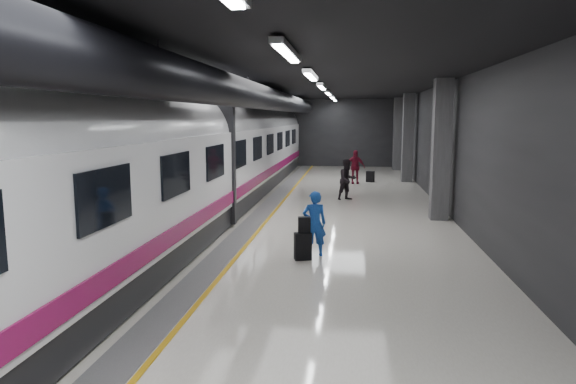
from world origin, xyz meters
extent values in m
plane|color=white|center=(0.00, 0.00, 0.00)|extent=(40.00, 40.00, 0.00)
cube|color=black|center=(0.00, 0.00, 4.50)|extent=(10.00, 40.00, 0.02)
cube|color=#28282B|center=(0.00, 20.00, 2.25)|extent=(10.00, 0.02, 4.50)
cube|color=#28282B|center=(-5.00, 0.00, 2.25)|extent=(0.02, 40.00, 4.50)
cube|color=#28282B|center=(5.00, 0.00, 2.25)|extent=(0.02, 40.00, 4.50)
cube|color=slate|center=(-1.35, 0.00, 0.01)|extent=(0.65, 39.80, 0.01)
cube|color=gold|center=(-0.95, 0.00, 0.01)|extent=(0.10, 39.80, 0.01)
cylinder|color=black|center=(-1.30, 0.00, 3.95)|extent=(0.80, 38.00, 0.80)
cube|color=silver|center=(0.60, -6.00, 4.40)|extent=(0.22, 2.60, 0.10)
cube|color=silver|center=(0.60, -1.00, 4.40)|extent=(0.22, 2.60, 0.10)
cube|color=silver|center=(0.60, 4.00, 4.40)|extent=(0.22, 2.60, 0.10)
cube|color=silver|center=(0.60, 9.00, 4.40)|extent=(0.22, 2.60, 0.10)
cube|color=silver|center=(0.60, 14.00, 4.40)|extent=(0.22, 2.60, 0.10)
cube|color=silver|center=(0.60, 18.00, 4.40)|extent=(0.22, 2.60, 0.10)
cube|color=#515154|center=(4.55, 2.00, 2.25)|extent=(0.55, 0.55, 4.50)
cube|color=#515154|center=(4.55, 12.00, 2.25)|extent=(0.55, 0.55, 4.50)
cube|color=#515154|center=(4.55, 18.00, 2.25)|extent=(0.55, 0.55, 4.50)
cube|color=black|center=(-3.25, 0.00, 0.35)|extent=(2.80, 38.00, 0.60)
cube|color=white|center=(-3.25, 0.00, 1.75)|extent=(2.90, 38.00, 2.20)
cylinder|color=white|center=(-3.25, 0.00, 2.70)|extent=(2.80, 38.00, 2.80)
cube|color=maroon|center=(-1.78, 0.00, 0.95)|extent=(0.04, 38.00, 0.35)
cube|color=black|center=(-3.25, 0.00, 2.00)|extent=(3.05, 0.25, 3.80)
cube|color=black|center=(-1.78, -8.00, 2.15)|extent=(0.05, 1.60, 0.85)
cube|color=black|center=(-1.78, -5.00, 2.15)|extent=(0.05, 1.60, 0.85)
cube|color=black|center=(-1.78, -2.00, 2.15)|extent=(0.05, 1.60, 0.85)
cube|color=black|center=(-1.78, 1.00, 2.15)|extent=(0.05, 1.60, 0.85)
cube|color=black|center=(-1.78, 4.00, 2.15)|extent=(0.05, 1.60, 0.85)
cube|color=black|center=(-1.78, 7.00, 2.15)|extent=(0.05, 1.60, 0.85)
cube|color=black|center=(-1.78, 10.00, 2.15)|extent=(0.05, 1.60, 0.85)
cube|color=black|center=(-1.78, 13.00, 2.15)|extent=(0.05, 1.60, 0.85)
cube|color=black|center=(-1.78, 16.00, 2.15)|extent=(0.05, 1.60, 0.85)
imported|color=blue|center=(0.87, -2.95, 0.78)|extent=(0.64, 0.48, 1.57)
cube|color=black|center=(0.63, -3.33, 0.32)|extent=(0.44, 0.34, 0.63)
cube|color=black|center=(0.65, -3.29, 0.82)|extent=(0.30, 0.20, 0.37)
imported|color=black|center=(1.56, 5.58, 0.83)|extent=(1.02, 0.97, 1.65)
imported|color=maroon|center=(1.88, 10.82, 0.84)|extent=(1.02, 0.53, 1.68)
cube|color=black|center=(2.68, 11.53, 0.28)|extent=(0.45, 0.38, 0.56)
camera|label=1|loc=(1.72, -14.89, 3.28)|focal=32.00mm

